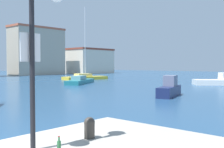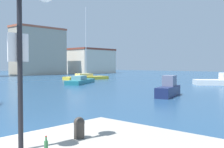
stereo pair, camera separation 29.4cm
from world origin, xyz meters
TOP-DOWN VIEW (x-y plane):
  - water at (15.00, 20.00)m, footprint 160.00×160.00m
  - bottle at (-0.15, -3.16)m, footprint 0.08×0.08m
  - mooring_bollard at (1.00, -2.79)m, footprint 0.25×0.25m
  - motorboat_navy_near_pier at (16.43, 3.93)m, footprint 4.32×2.19m
  - sailboat_yellow_inner_mooring at (28.71, 27.20)m, footprint 8.03×4.08m
  - motorboat_teal_distant_north at (21.33, 20.20)m, footprint 7.04×5.10m
  - waterfront_apartments at (35.26, 51.39)m, footprint 13.32×5.62m
  - yacht_club at (52.03, 50.30)m, footprint 12.74×8.28m

SIDE VIEW (x-z plane):
  - water at x=15.00m, z-range 0.00..0.00m
  - motorboat_teal_distant_north at x=21.33m, z-range -0.17..0.92m
  - sailboat_yellow_inner_mooring at x=28.71m, z-range -5.72..6.58m
  - motorboat_navy_near_pier at x=16.43m, z-range -0.24..1.43m
  - bottle at x=-0.15m, z-range 0.85..1.19m
  - mooring_bollard at x=1.00m, z-range 0.90..1.38m
  - yacht_club at x=52.03m, z-range 0.01..7.13m
  - waterfront_apartments at x=35.26m, z-range 0.01..11.74m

